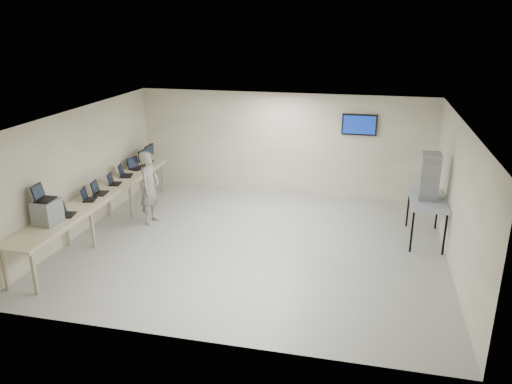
% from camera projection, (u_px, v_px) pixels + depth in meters
% --- Properties ---
extents(room, '(8.01, 7.01, 2.81)m').
position_uv_depth(room, '(256.00, 183.00, 10.39)').
color(room, '#999999').
rests_on(room, ground).
extents(workbench, '(0.76, 6.00, 0.90)m').
position_uv_depth(workbench, '(100.00, 197.00, 11.29)').
color(workbench, beige).
rests_on(workbench, ground).
extents(equipment_box, '(0.44, 0.49, 0.48)m').
position_uv_depth(equipment_box, '(47.00, 212.00, 9.55)').
color(equipment_box, gray).
rests_on(equipment_box, workbench).
extents(laptop_on_box, '(0.35, 0.41, 0.30)m').
position_uv_depth(laptop_on_box, '(42.00, 196.00, 9.45)').
color(laptop_on_box, black).
rests_on(laptop_on_box, equipment_box).
extents(laptop_0, '(0.35, 0.39, 0.27)m').
position_uv_depth(laptop_0, '(65.00, 212.00, 10.01)').
color(laptop_0, black).
rests_on(laptop_0, workbench).
extents(laptop_1, '(0.36, 0.39, 0.27)m').
position_uv_depth(laptop_1, '(87.00, 197.00, 10.85)').
color(laptop_1, black).
rests_on(laptop_1, workbench).
extents(laptop_2, '(0.36, 0.41, 0.29)m').
position_uv_depth(laptop_2, '(98.00, 191.00, 11.24)').
color(laptop_2, black).
rests_on(laptop_2, workbench).
extents(laptop_3, '(0.33, 0.37, 0.26)m').
position_uv_depth(laptop_3, '(113.00, 181.00, 11.89)').
color(laptop_3, black).
rests_on(laptop_3, workbench).
extents(laptop_4, '(0.40, 0.44, 0.29)m').
position_uv_depth(laptop_4, '(124.00, 173.00, 12.50)').
color(laptop_4, black).
rests_on(laptop_4, workbench).
extents(laptop_5, '(0.44, 0.47, 0.31)m').
position_uv_depth(laptop_5, '(136.00, 166.00, 13.10)').
color(laptop_5, black).
rests_on(laptop_5, workbench).
extents(monitor_near, '(0.19, 0.44, 0.43)m').
position_uv_depth(monitor_near, '(143.00, 156.00, 13.32)').
color(monitor_near, black).
rests_on(monitor_near, workbench).
extents(monitor_far, '(0.21, 0.47, 0.47)m').
position_uv_depth(monitor_far, '(149.00, 152.00, 13.71)').
color(monitor_far, black).
rests_on(monitor_far, workbench).
extents(soldier, '(0.42, 0.64, 1.75)m').
position_uv_depth(soldier, '(150.00, 188.00, 11.74)').
color(soldier, slate).
rests_on(soldier, ground).
extents(side_table, '(0.75, 1.60, 0.96)m').
position_uv_depth(side_table, '(427.00, 202.00, 10.79)').
color(side_table, '#9099A3').
rests_on(side_table, ground).
extents(storage_bins, '(0.39, 0.43, 1.02)m').
position_uv_depth(storage_bins, '(430.00, 176.00, 10.60)').
color(storage_bins, gray).
rests_on(storage_bins, side_table).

